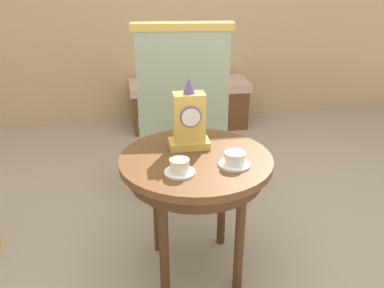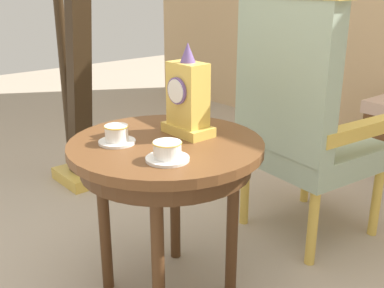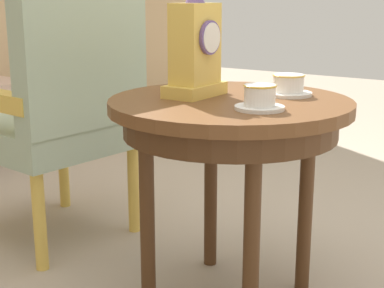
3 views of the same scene
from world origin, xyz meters
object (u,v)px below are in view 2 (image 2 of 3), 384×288
Objects in this scene: teacup_right at (167,152)px; armchair at (301,117)px; side_table at (166,161)px; teacup_left at (117,135)px; harp at (74,62)px; mantel_clock at (188,99)px.

teacup_right is 0.12× the size of armchair.
teacup_left is (-0.09, -0.14, 0.11)m from side_table.
harp reaches higher than side_table.
armchair is (0.06, 0.61, -0.17)m from mantel_clock.
armchair reaches higher than teacup_right.
side_table is 0.72m from armchair.
teacup_right reaches higher than side_table.
teacup_left is 0.92× the size of teacup_right.
side_table is 0.61× the size of armchair.
teacup_left reaches higher than teacup_right.
teacup_left is 1.14m from harp.
teacup_left is 0.11× the size of armchair.
teacup_right is (0.24, 0.03, -0.00)m from teacup_left.
teacup_right is 0.08× the size of harp.
teacup_left is 0.88m from armchair.
side_table is 1.20m from harp.
mantel_clock is at bearing -6.72° from harp.
teacup_left is at bearing -99.06° from armchair.
teacup_left is at bearing -20.10° from harp.
harp is at bearing 173.28° from mantel_clock.
teacup_right is (0.15, -0.11, 0.10)m from side_table.
armchair is at bearing 86.56° from side_table.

